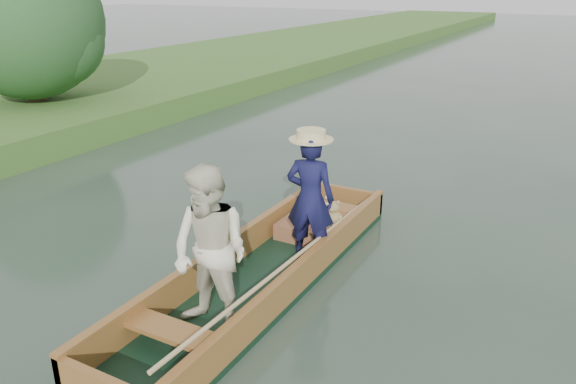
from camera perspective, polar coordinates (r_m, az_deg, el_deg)
The scene contains 3 objects.
ground at distance 6.70m, azimuth -2.51°, elevation -9.23°, with size 120.00×120.00×0.00m, color #283D30.
trees_far at distance 10.26m, azimuth 1.30°, elevation 15.41°, with size 21.19×3.58×4.24m.
punt at distance 6.21m, azimuth -2.86°, elevation -5.53°, with size 1.15×5.00×1.78m.
Camera 1 is at (3.05, -4.94, 3.35)m, focal length 35.00 mm.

